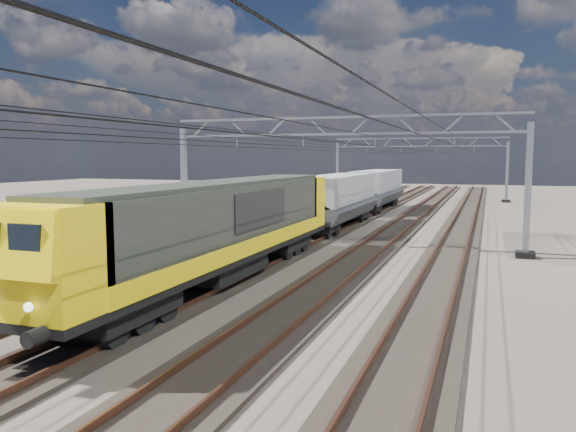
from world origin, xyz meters
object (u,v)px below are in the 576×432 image
(hopper_wagon_lead, at_px, (337,197))
(hopper_wagon_mid, at_px, (377,187))
(catenary_gantry_mid, at_px, (338,176))
(locomotive, at_px, (220,225))
(catenary_gantry_far, at_px, (418,166))

(hopper_wagon_lead, bearing_deg, hopper_wagon_mid, 90.00)
(catenary_gantry_mid, relative_size, hopper_wagon_lead, 1.53)
(locomotive, bearing_deg, catenary_gantry_far, 87.52)
(catenary_gantry_far, xyz_separation_m, locomotive, (-2.00, -46.25, -1.58))
(catenary_gantry_mid, xyz_separation_m, hopper_wagon_mid, (-2.00, 21.65, -1.67))
(catenary_gantry_mid, relative_size, catenary_gantry_far, 1.00)
(catenary_gantry_far, relative_size, hopper_wagon_mid, 1.53)
(catenary_gantry_far, distance_m, locomotive, 46.32)
(locomotive, bearing_deg, catenary_gantry_mid, 78.96)
(catenary_gantry_mid, height_order, hopper_wagon_lead, catenary_gantry_mid)
(locomotive, height_order, hopper_wagon_lead, locomotive)
(catenary_gantry_far, bearing_deg, catenary_gantry_mid, -90.00)
(locomotive, xyz_separation_m, hopper_wagon_lead, (-0.00, 17.70, -0.09))
(hopper_wagon_lead, bearing_deg, catenary_gantry_mid, -74.97)
(catenary_gantry_mid, bearing_deg, locomotive, -101.04)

